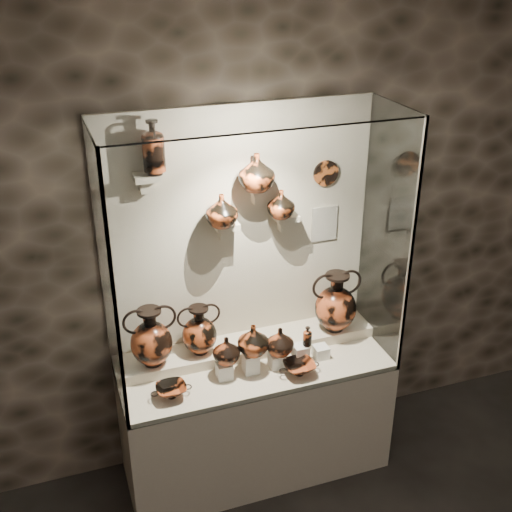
% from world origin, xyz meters
% --- Properties ---
extents(wall_back, '(5.00, 0.02, 3.20)m').
position_xyz_m(wall_back, '(0.00, 2.50, 1.60)').
color(wall_back, black).
rests_on(wall_back, ground).
extents(plinth, '(1.70, 0.60, 0.80)m').
position_xyz_m(plinth, '(0.00, 2.18, 0.40)').
color(plinth, '#C2B69C').
rests_on(plinth, floor).
extents(front_tier, '(1.68, 0.58, 0.03)m').
position_xyz_m(front_tier, '(0.00, 2.18, 0.82)').
color(front_tier, beige).
rests_on(front_tier, plinth).
extents(rear_tier, '(1.70, 0.25, 0.10)m').
position_xyz_m(rear_tier, '(0.00, 2.35, 0.85)').
color(rear_tier, beige).
rests_on(rear_tier, plinth).
extents(back_panel, '(1.70, 0.03, 1.60)m').
position_xyz_m(back_panel, '(0.00, 2.50, 1.60)').
color(back_panel, '#C2B69C').
rests_on(back_panel, plinth).
extents(glass_front, '(1.70, 0.01, 1.60)m').
position_xyz_m(glass_front, '(0.00, 1.88, 1.60)').
color(glass_front, white).
rests_on(glass_front, plinth).
extents(glass_left, '(0.01, 0.60, 1.60)m').
position_xyz_m(glass_left, '(-0.85, 2.18, 1.60)').
color(glass_left, white).
rests_on(glass_left, plinth).
extents(glass_right, '(0.01, 0.60, 1.60)m').
position_xyz_m(glass_right, '(0.85, 2.18, 1.60)').
color(glass_right, white).
rests_on(glass_right, plinth).
extents(glass_top, '(1.70, 0.60, 0.01)m').
position_xyz_m(glass_top, '(0.00, 2.18, 2.40)').
color(glass_top, white).
rests_on(glass_top, back_panel).
extents(frame_post_left, '(0.02, 0.02, 1.60)m').
position_xyz_m(frame_post_left, '(-0.84, 1.89, 1.60)').
color(frame_post_left, gray).
rests_on(frame_post_left, plinth).
extents(frame_post_right, '(0.02, 0.02, 1.60)m').
position_xyz_m(frame_post_right, '(0.84, 1.89, 1.60)').
color(frame_post_right, gray).
rests_on(frame_post_right, plinth).
extents(pedestal_a, '(0.09, 0.09, 0.10)m').
position_xyz_m(pedestal_a, '(-0.22, 2.13, 0.88)').
color(pedestal_a, silver).
rests_on(pedestal_a, front_tier).
extents(pedestal_b, '(0.09, 0.09, 0.13)m').
position_xyz_m(pedestal_b, '(-0.05, 2.13, 0.90)').
color(pedestal_b, silver).
rests_on(pedestal_b, front_tier).
extents(pedestal_c, '(0.09, 0.09, 0.09)m').
position_xyz_m(pedestal_c, '(0.12, 2.13, 0.88)').
color(pedestal_c, silver).
rests_on(pedestal_c, front_tier).
extents(pedestal_d, '(0.09, 0.09, 0.12)m').
position_xyz_m(pedestal_d, '(0.28, 2.13, 0.89)').
color(pedestal_d, silver).
rests_on(pedestal_d, front_tier).
extents(pedestal_e, '(0.09, 0.09, 0.08)m').
position_xyz_m(pedestal_e, '(0.42, 2.13, 0.87)').
color(pedestal_e, silver).
rests_on(pedestal_e, front_tier).
extents(bracket_ul, '(0.14, 0.12, 0.04)m').
position_xyz_m(bracket_ul, '(-0.55, 2.42, 2.05)').
color(bracket_ul, '#C2B69C').
rests_on(bracket_ul, back_panel).
extents(bracket_ca, '(0.14, 0.12, 0.04)m').
position_xyz_m(bracket_ca, '(-0.10, 2.42, 1.70)').
color(bracket_ca, '#C2B69C').
rests_on(bracket_ca, back_panel).
extents(bracket_cb, '(0.10, 0.12, 0.04)m').
position_xyz_m(bracket_cb, '(0.10, 2.42, 1.90)').
color(bracket_cb, '#C2B69C').
rests_on(bracket_cb, back_panel).
extents(bracket_cc, '(0.14, 0.12, 0.04)m').
position_xyz_m(bracket_cc, '(0.28, 2.42, 1.70)').
color(bracket_cc, '#C2B69C').
rests_on(bracket_cc, back_panel).
extents(amphora_left, '(0.32, 0.32, 0.38)m').
position_xyz_m(amphora_left, '(-0.61, 2.32, 1.09)').
color(amphora_left, '#A84420').
rests_on(amphora_left, rear_tier).
extents(amphora_mid, '(0.28, 0.28, 0.32)m').
position_xyz_m(amphora_mid, '(-0.31, 2.34, 1.06)').
color(amphora_mid, '#AF461E').
rests_on(amphora_mid, rear_tier).
extents(amphora_right, '(0.40, 0.40, 0.41)m').
position_xyz_m(amphora_right, '(0.60, 2.31, 1.11)').
color(amphora_right, '#A84420').
rests_on(amphora_right, rear_tier).
extents(jug_a, '(0.20, 0.20, 0.17)m').
position_xyz_m(jug_a, '(-0.20, 2.14, 1.02)').
color(jug_a, '#A84420').
rests_on(jug_a, pedestal_a).
extents(jug_b, '(0.25, 0.25, 0.20)m').
position_xyz_m(jug_b, '(-0.03, 2.13, 1.06)').
color(jug_b, '#AF461E').
rests_on(jug_b, pedestal_b).
extents(jug_c, '(0.19, 0.19, 0.18)m').
position_xyz_m(jug_c, '(0.14, 2.13, 1.01)').
color(jug_c, '#A84420').
rests_on(jug_c, pedestal_c).
extents(lekythos_small, '(0.08, 0.08, 0.15)m').
position_xyz_m(lekythos_small, '(0.32, 2.11, 1.03)').
color(lekythos_small, '#AF461E').
rests_on(lekythos_small, pedestal_d).
extents(kylix_left, '(0.25, 0.21, 0.09)m').
position_xyz_m(kylix_left, '(-0.56, 2.05, 0.88)').
color(kylix_left, '#AF461E').
rests_on(kylix_left, front_tier).
extents(kylix_right, '(0.30, 0.27, 0.10)m').
position_xyz_m(kylix_right, '(0.22, 2.01, 0.88)').
color(kylix_right, '#A84420').
rests_on(kylix_right, front_tier).
extents(lekythos_tall, '(0.14, 0.14, 0.33)m').
position_xyz_m(lekythos_tall, '(-0.50, 2.40, 2.23)').
color(lekythos_tall, '#A84420').
rests_on(lekythos_tall, bracket_ul).
extents(ovoid_vase_a, '(0.20, 0.20, 0.20)m').
position_xyz_m(ovoid_vase_a, '(-0.14, 2.38, 1.82)').
color(ovoid_vase_a, '#AF461E').
rests_on(ovoid_vase_a, bracket_ca).
extents(ovoid_vase_b, '(0.24, 0.24, 0.22)m').
position_xyz_m(ovoid_vase_b, '(0.07, 2.36, 2.03)').
color(ovoid_vase_b, '#AF461E').
rests_on(ovoid_vase_b, bracket_cb).
extents(ovoid_vase_c, '(0.18, 0.18, 0.17)m').
position_xyz_m(ovoid_vase_c, '(0.23, 2.39, 1.80)').
color(ovoid_vase_c, '#AF461E').
rests_on(ovoid_vase_c, bracket_cc).
extents(wall_plate, '(0.16, 0.02, 0.16)m').
position_xyz_m(wall_plate, '(0.56, 2.47, 1.93)').
color(wall_plate, '#B15323').
rests_on(wall_plate, back_panel).
extents(info_placard, '(0.17, 0.01, 0.23)m').
position_xyz_m(info_placard, '(0.57, 2.47, 1.59)').
color(info_placard, beige).
rests_on(info_placard, back_panel).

